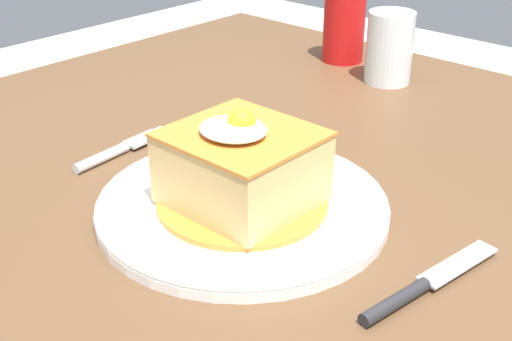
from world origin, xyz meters
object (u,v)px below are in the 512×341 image
object	(u,v)px
main_plate	(242,205)
fork	(116,151)
drinking_glass	(389,52)
knife	(414,290)
soda_can	(344,23)

from	to	relation	value
main_plate	fork	world-z (taller)	main_plate
main_plate	drinking_glass	xyz separation A→B (m)	(-0.10, 0.42, 0.04)
fork	drinking_glass	distance (m)	0.44
knife	main_plate	bearing A→B (deg)	179.41
main_plate	drinking_glass	size ratio (longest dim) A/B	2.75
fork	main_plate	bearing A→B (deg)	1.53
main_plate	knife	distance (m)	0.20
main_plate	soda_can	world-z (taller)	soda_can
soda_can	drinking_glass	xyz separation A→B (m)	(0.11, -0.04, -0.02)
knife	soda_can	distance (m)	0.62
fork	soda_can	world-z (taller)	soda_can
knife	drinking_glass	bearing A→B (deg)	125.10
main_plate	fork	bearing A→B (deg)	-178.47
main_plate	fork	size ratio (longest dim) A/B	2.04
soda_can	drinking_glass	size ratio (longest dim) A/B	1.18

